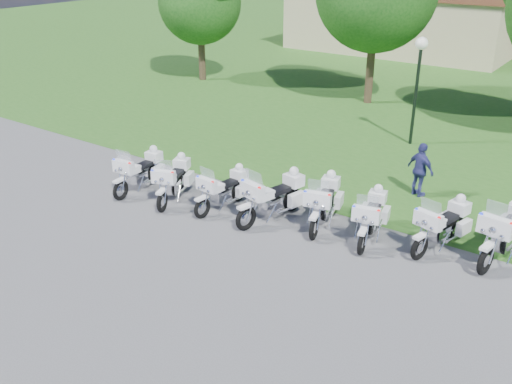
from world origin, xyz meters
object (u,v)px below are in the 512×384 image
Objects in this scene: motorcycle_2 at (224,189)px; motorcycle_5 at (371,216)px; motorcycle_3 at (274,196)px; motorcycle_7 at (507,230)px; motorcycle_0 at (140,170)px; lamp_post at (419,64)px; bystander_c at (420,170)px; motorcycle_1 at (174,179)px; motorcycle_6 at (443,224)px; motorcycle_4 at (324,201)px.

motorcycle_2 is 4.21m from motorcycle_5.
motorcycle_5 is at bearing -155.64° from motorcycle_3.
motorcycle_0 is at bearing 20.49° from motorcycle_7.
lamp_post reaches higher than motorcycle_3.
motorcycle_2 is at bearing 21.65° from motorcycle_3.
bystander_c is at bearing -103.60° from motorcycle_5.
bystander_c reaches higher than motorcycle_1.
bystander_c reaches higher than motorcycle_0.
motorcycle_0 is at bearing -17.94° from motorcycle_1.
bystander_c is at bearing -131.52° from motorcycle_2.
motorcycle_1 is 7.55m from motorcycle_6.
motorcycle_6 is at bearing -63.45° from lamp_post.
lamp_post is (-3.49, 7.00, 2.33)m from motorcycle_6.
bystander_c is (0.07, 3.21, 0.20)m from motorcycle_5.
motorcycle_5 is at bearing 164.66° from motorcycle_4.
bystander_c is (1.92, -4.35, -2.15)m from lamp_post.
motorcycle_6 is 8.16m from lamp_post.
motorcycle_2 is (1.58, 0.36, -0.03)m from motorcycle_1.
motorcycle_2 is 1.55m from motorcycle_3.
motorcycle_7 reaches higher than motorcycle_1.
motorcycle_0 is at bearing -2.83° from motorcycle_5.
motorcycle_7 is (4.41, 0.94, 0.07)m from motorcycle_4.
motorcycle_6 is 0.86× the size of motorcycle_7.
lamp_post is at bearing -134.88° from motorcycle_1.
motorcycle_2 is at bearing 171.94° from motorcycle_1.
motorcycle_0 is 8.84m from motorcycle_6.
bystander_c is (2.68, 3.73, 0.14)m from motorcycle_3.
motorcycle_4 is at bearing 20.53° from motorcycle_7.
motorcycle_4 is at bearing -12.98° from motorcycle_5.
motorcycle_3 is 5.83m from motorcycle_7.
motorcycle_0 is 0.97× the size of motorcycle_4.
lamp_post reaches higher than motorcycle_2.
motorcycle_3 is at bearing 169.89° from motorcycle_1.
motorcycle_7 is at bearing -174.96° from motorcycle_5.
lamp_post is at bearing -49.90° from motorcycle_6.
motorcycle_4 reaches higher than motorcycle_0.
motorcycle_0 is 0.92× the size of motorcycle_3.
motorcycle_0 is at bearing 24.92° from motorcycle_6.
motorcycle_4 reaches higher than motorcycle_5.
motorcycle_0 is 1.31m from motorcycle_1.
motorcycle_4 is 1.03× the size of motorcycle_6.
motorcycle_2 is at bearing -105.40° from lamp_post.
bystander_c reaches higher than motorcycle_4.
motorcycle_6 is at bearing -161.95° from motorcycle_2.
motorcycle_5 is 3.18m from motorcycle_7.
motorcycle_7 is at bearing -150.84° from motorcycle_6.
motorcycle_5 is 1.33× the size of bystander_c.
motorcycle_7 is 3.73m from bystander_c.
motorcycle_4 is at bearing -159.26° from motorcycle_2.
bystander_c is (4.21, 3.96, 0.23)m from motorcycle_2.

